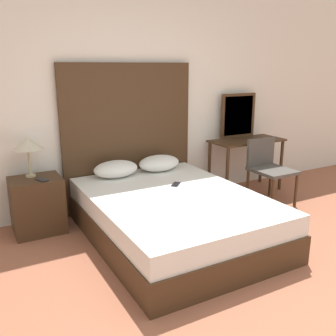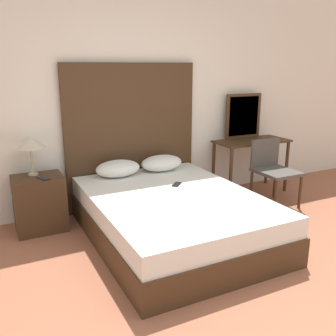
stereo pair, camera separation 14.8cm
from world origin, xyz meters
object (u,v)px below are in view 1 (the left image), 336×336
object	(u,v)px
phone_on_bed	(176,184)
nightstand	(37,205)
bed	(173,216)
phone_on_nightstand	(42,180)
table_lamp	(28,144)
chair	(268,166)
vanity_desk	(246,149)

from	to	relation	value
phone_on_bed	nightstand	size ratio (longest dim) A/B	0.26
bed	phone_on_nightstand	distance (m)	1.40
bed	phone_on_bed	xyz separation A→B (m)	(0.18, 0.26, 0.24)
table_lamp	chair	size ratio (longest dim) A/B	0.51
table_lamp	nightstand	bearing A→B (deg)	-73.24
nightstand	phone_on_nightstand	distance (m)	0.33
nightstand	phone_on_nightstand	size ratio (longest dim) A/B	3.61
bed	phone_on_bed	size ratio (longest dim) A/B	13.73
vanity_desk	bed	bearing A→B (deg)	-153.35
bed	phone_on_bed	bearing A→B (deg)	54.81
phone_on_bed	phone_on_nightstand	distance (m)	1.40
bed	nightstand	xyz separation A→B (m)	(-1.19, 0.83, 0.06)
bed	phone_on_nightstand	world-z (taller)	phone_on_nightstand
nightstand	phone_on_nightstand	xyz separation A→B (m)	(0.05, -0.11, 0.30)
chair	phone_on_bed	bearing A→B (deg)	-176.83
phone_on_nightstand	chair	bearing A→B (deg)	-8.08
phone_on_bed	nightstand	bearing A→B (deg)	157.22
phone_on_bed	bed	bearing A→B (deg)	-125.19
phone_on_nightstand	chair	size ratio (longest dim) A/B	0.20
phone_on_bed	chair	xyz separation A→B (m)	(1.42, 0.08, 0.00)
table_lamp	vanity_desk	bearing A→B (deg)	-1.88
phone_on_bed	nightstand	world-z (taller)	nightstand
nightstand	table_lamp	distance (m)	0.65
phone_on_nightstand	vanity_desk	bearing A→B (deg)	2.08
phone_on_bed	table_lamp	xyz separation A→B (m)	(-1.39, 0.66, 0.46)
vanity_desk	chair	size ratio (longest dim) A/B	1.26
nightstand	table_lamp	bearing A→B (deg)	106.76
phone_on_bed	chair	bearing A→B (deg)	3.17
table_lamp	vanity_desk	xyz separation A→B (m)	(2.86, -0.09, -0.33)
nightstand	vanity_desk	bearing A→B (deg)	-0.15
nightstand	chair	world-z (taller)	chair
phone_on_bed	chair	distance (m)	1.42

